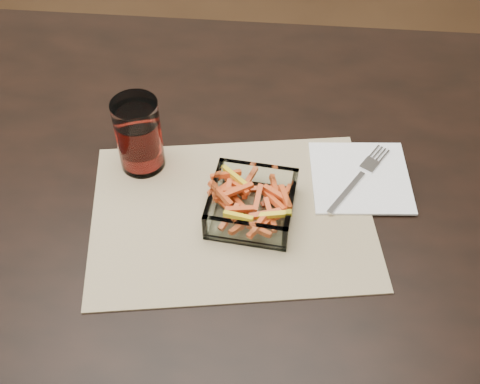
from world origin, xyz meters
name	(u,v)px	position (x,y,z in m)	size (l,w,h in m)	color
dining_table	(162,195)	(0.00, 0.00, 0.66)	(1.60, 0.90, 0.75)	black
placemat	(232,215)	(0.14, -0.11, 0.75)	(0.45, 0.33, 0.00)	tan
glass_bowl	(252,205)	(0.17, -0.10, 0.77)	(0.14, 0.14, 0.05)	white
tumbler	(139,137)	(-0.02, -0.01, 0.82)	(0.08, 0.08, 0.13)	white
napkin	(360,177)	(0.35, -0.01, 0.76)	(0.16, 0.16, 0.00)	white
fork	(360,176)	(0.35, -0.01, 0.76)	(0.11, 0.17, 0.00)	silver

